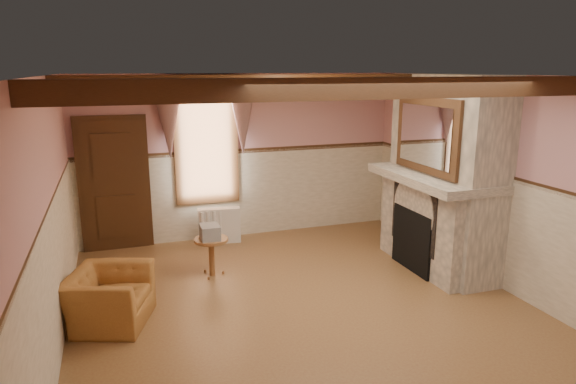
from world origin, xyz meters
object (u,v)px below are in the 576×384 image
object	(u,v)px
side_table	(212,257)
mantel_clock	(411,159)
radiator	(219,225)
bowl	(435,171)
oil_lamp	(417,158)
armchair	(109,298)

from	to	relation	value
side_table	mantel_clock	world-z (taller)	mantel_clock
radiator	mantel_clock	xyz separation A→B (m)	(2.72, -1.48, 1.22)
bowl	mantel_clock	xyz separation A→B (m)	(0.00, 0.61, 0.06)
oil_lamp	side_table	bearing A→B (deg)	175.26
side_table	radiator	size ratio (longest dim) A/B	0.79
side_table	bowl	size ratio (longest dim) A/B	1.74
armchair	oil_lamp	world-z (taller)	oil_lamp
side_table	radiator	world-z (taller)	radiator
side_table	radiator	xyz separation A→B (m)	(0.39, 1.37, 0.02)
radiator	mantel_clock	bearing A→B (deg)	-20.74
radiator	mantel_clock	world-z (taller)	mantel_clock
radiator	oil_lamp	size ratio (longest dim) A/B	2.50
oil_lamp	mantel_clock	bearing A→B (deg)	90.00
armchair	bowl	bearing A→B (deg)	-66.78
armchair	oil_lamp	distance (m)	4.73
mantel_clock	oil_lamp	size ratio (longest dim) A/B	0.86
armchair	side_table	size ratio (longest dim) A/B	1.74
bowl	oil_lamp	xyz separation A→B (m)	(0.00, 0.46, 0.10)
radiator	mantel_clock	size ratio (longest dim) A/B	2.92
mantel_clock	bowl	bearing A→B (deg)	-90.00
bowl	oil_lamp	size ratio (longest dim) A/B	1.13
armchair	side_table	distance (m)	1.71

